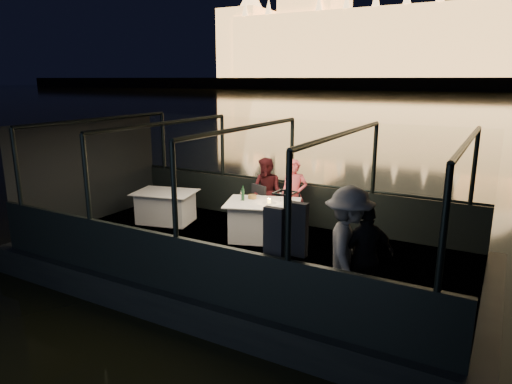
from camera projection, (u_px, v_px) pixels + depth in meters
The scene contains 28 objects.
river_water at pixel (487, 101), 76.48m from camera, with size 500.00×500.00×0.00m, color black.
boat_hull at pixel (246, 275), 8.69m from camera, with size 8.60×4.40×1.00m, color black.
boat_deck at pixel (246, 252), 8.58m from camera, with size 8.00×4.00×0.04m, color black.
gunwale_port at pixel (291, 203), 10.16m from camera, with size 8.00×0.08×0.90m, color black.
gunwale_starboard at pixel (177, 265), 6.77m from camera, with size 8.00×0.08×0.90m, color black.
cabin_glass_port at pixel (292, 152), 9.88m from camera, with size 8.00×0.02×1.40m, color #99B2B2, non-canonical shape.
cabin_glass_starboard at pixel (174, 190), 6.49m from camera, with size 8.00×0.02×1.40m, color #99B2B2, non-canonical shape.
cabin_roof_glass at pixel (245, 128), 8.02m from camera, with size 8.00×4.00×0.02m, color #99B2B2, non-canonical shape.
end_wall_fore at pixel (91, 170), 10.18m from camera, with size 0.02×4.00×2.30m, color black, non-canonical shape.
end_wall_aft at pixel (490, 225), 6.40m from camera, with size 0.02×4.00×2.30m, color black, non-canonical shape.
canopy_ribs at pixel (245, 191), 8.29m from camera, with size 8.00×4.00×2.30m, color black, non-canonical shape.
embankment at pixel (505, 85), 186.40m from camera, with size 400.00×140.00×6.00m, color #423D33.
dining_table_central at pixel (263, 221), 9.11m from camera, with size 1.45×1.05×0.77m, color white.
dining_table_aft at pixel (166, 205), 10.20m from camera, with size 1.32×0.96×0.70m, color white.
chair_port_left at pixel (254, 209), 9.69m from camera, with size 0.43×0.43×0.92m, color black.
chair_port_right at pixel (287, 211), 9.52m from camera, with size 0.39×0.39×0.84m, color black.
coat_stand at pixel (284, 251), 6.10m from camera, with size 0.49×0.39×1.75m, color black, non-canonical shape.
person_woman_coral at pixel (294, 195), 9.61m from camera, with size 0.54×0.36×1.51m, color #EF5760.
person_man_maroon at pixel (267, 192), 9.88m from camera, with size 0.72×0.56×1.50m, color #3C1014.
passenger_stripe at pixel (348, 253), 6.17m from camera, with size 1.15×0.65×1.78m, color silver.
passenger_dark at pixel (366, 252), 6.21m from camera, with size 0.91×0.38×1.54m, color black.
wine_bottle at pixel (243, 193), 9.12m from camera, with size 0.06×0.06×0.30m, color #153B21.
bread_basket at pixel (252, 197), 9.29m from camera, with size 0.18×0.18×0.07m, color olive.
amber_candle at pixel (269, 201), 8.96m from camera, with size 0.06×0.06×0.09m, color #F3B43C.
plate_near at pixel (279, 207), 8.63m from camera, with size 0.24×0.24×0.01m, color white.
plate_far at pixel (257, 197), 9.43m from camera, with size 0.22×0.22×0.01m, color silver.
wine_glass_white at pixel (242, 196), 9.13m from camera, with size 0.06×0.06×0.19m, color silver, non-canonical shape.
wine_glass_red at pixel (281, 197), 9.07m from camera, with size 0.06×0.06×0.17m, color silver, non-canonical shape.
Camera 1 is at (4.09, -6.94, 3.64)m, focal length 32.00 mm.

